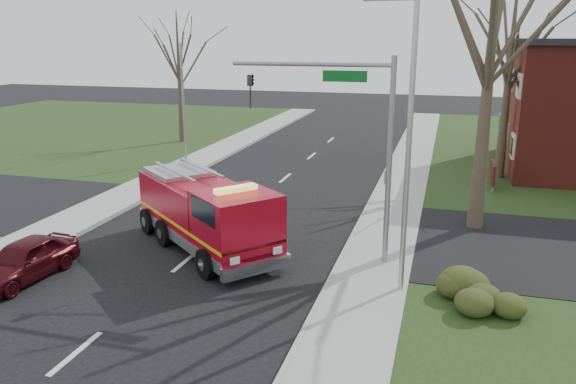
# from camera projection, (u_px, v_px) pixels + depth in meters

# --- Properties ---
(ground) EXTENTS (120.00, 120.00, 0.00)m
(ground) POSITION_uv_depth(u_px,v_px,m) (186.00, 261.00, 19.02)
(ground) COLOR black
(ground) RESTS_ON ground
(sidewalk_right) EXTENTS (2.40, 80.00, 0.15)m
(sidewalk_right) POSITION_uv_depth(u_px,v_px,m) (369.00, 280.00, 17.36)
(sidewalk_right) COLOR #999893
(sidewalk_right) RESTS_ON ground
(sidewalk_left) EXTENTS (2.40, 80.00, 0.15)m
(sidewalk_left) POSITION_uv_depth(u_px,v_px,m) (33.00, 241.00, 20.64)
(sidewalk_left) COLOR #999893
(sidewalk_left) RESTS_ON ground
(health_center_sign) EXTENTS (0.12, 2.00, 1.40)m
(health_center_sign) POSITION_uv_depth(u_px,v_px,m) (493.00, 173.00, 27.58)
(health_center_sign) COLOR #481111
(health_center_sign) RESTS_ON ground
(hedge_corner) EXTENTS (2.80, 2.00, 0.90)m
(hedge_corner) POSITION_uv_depth(u_px,v_px,m) (465.00, 289.00, 15.55)
(hedge_corner) COLOR #263212
(hedge_corner) RESTS_ON lawn_right
(bare_tree_near) EXTENTS (6.00, 6.00, 12.00)m
(bare_tree_near) POSITION_uv_depth(u_px,v_px,m) (492.00, 34.00, 20.08)
(bare_tree_near) COLOR #3D3124
(bare_tree_near) RESTS_ON ground
(bare_tree_far) EXTENTS (5.25, 5.25, 10.50)m
(bare_tree_far) POSITION_uv_depth(u_px,v_px,m) (511.00, 54.00, 28.27)
(bare_tree_far) COLOR #3D3124
(bare_tree_far) RESTS_ON ground
(bare_tree_left) EXTENTS (4.50, 4.50, 9.00)m
(bare_tree_left) POSITION_uv_depth(u_px,v_px,m) (179.00, 63.00, 38.71)
(bare_tree_left) COLOR #3D3124
(bare_tree_left) RESTS_ON ground
(traffic_signal_mast) EXTENTS (5.29, 0.18, 6.80)m
(traffic_signal_mast) POSITION_uv_depth(u_px,v_px,m) (350.00, 123.00, 17.77)
(traffic_signal_mast) COLOR gray
(traffic_signal_mast) RESTS_ON ground
(streetlight_pole) EXTENTS (1.48, 0.16, 8.40)m
(streetlight_pole) POSITION_uv_depth(u_px,v_px,m) (407.00, 141.00, 15.45)
(streetlight_pole) COLOR #B7BABF
(streetlight_pole) RESTS_ON ground
(utility_pole_far) EXTENTS (0.14, 0.14, 7.00)m
(utility_pole_far) POSITION_uv_depth(u_px,v_px,m) (183.00, 105.00, 32.86)
(utility_pole_far) COLOR gray
(utility_pole_far) RESTS_ON ground
(fire_engine) EXTENTS (6.83, 6.28, 2.80)m
(fire_engine) POSITION_uv_depth(u_px,v_px,m) (207.00, 215.00, 19.76)
(fire_engine) COLOR #A00718
(fire_engine) RESTS_ON ground
(parked_car_maroon) EXTENTS (1.80, 3.84, 1.27)m
(parked_car_maroon) POSITION_uv_depth(u_px,v_px,m) (24.00, 260.00, 17.46)
(parked_car_maroon) COLOR #400A10
(parked_car_maroon) RESTS_ON ground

